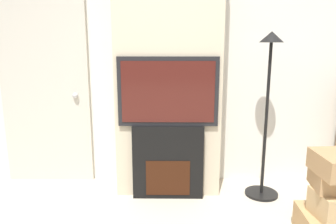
% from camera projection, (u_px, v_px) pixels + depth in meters
% --- Properties ---
extents(wall_back, '(6.00, 0.06, 2.70)m').
position_uv_depth(wall_back, '(168.00, 58.00, 3.45)').
color(wall_back, silver).
rests_on(wall_back, ground_plane).
extents(chimney_breast, '(1.03, 0.42, 2.70)m').
position_uv_depth(chimney_breast, '(168.00, 59.00, 3.22)').
color(chimney_breast, beige).
rests_on(chimney_breast, ground_plane).
extents(fireplace, '(0.69, 0.15, 0.73)m').
position_uv_depth(fireplace, '(168.00, 161.00, 3.23)').
color(fireplace, black).
rests_on(fireplace, ground_plane).
extents(television, '(0.95, 0.07, 0.66)m').
position_uv_depth(television, '(168.00, 92.00, 3.08)').
color(television, black).
rests_on(television, fireplace).
extents(floor_lamp, '(0.33, 0.33, 1.62)m').
position_uv_depth(floor_lamp, '(268.00, 99.00, 3.12)').
color(floor_lamp, black).
rests_on(floor_lamp, ground_plane).
extents(entry_door, '(0.94, 0.09, 2.01)m').
position_uv_depth(entry_door, '(46.00, 91.00, 3.49)').
color(entry_door, beige).
rests_on(entry_door, ground_plane).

